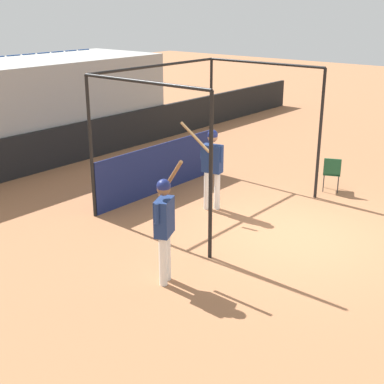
# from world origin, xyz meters

# --- Properties ---
(ground_plane) EXTENTS (60.00, 60.00, 0.00)m
(ground_plane) POSITION_xyz_m (0.00, 0.00, 0.00)
(ground_plane) COLOR #9E6642
(outfield_wall) EXTENTS (24.00, 0.12, 1.10)m
(outfield_wall) POSITION_xyz_m (0.00, 7.36, 0.55)
(outfield_wall) COLOR black
(outfield_wall) RESTS_ON ground
(bleacher_section) EXTENTS (8.70, 3.20, 2.78)m
(bleacher_section) POSITION_xyz_m (0.00, 9.02, 1.39)
(bleacher_section) COLOR #9E9E99
(bleacher_section) RESTS_ON ground
(batting_cage) EXTENTS (4.10, 3.16, 3.00)m
(batting_cage) POSITION_xyz_m (0.18, 3.24, 1.21)
(batting_cage) COLOR black
(batting_cage) RESTS_ON ground
(player_batter) EXTENTS (0.55, 0.85, 1.95)m
(player_batter) POSITION_xyz_m (0.06, 2.12, 1.08)
(player_batter) COLOR white
(player_batter) RESTS_ON ground
(player_waiting) EXTENTS (0.61, 0.58, 2.01)m
(player_waiting) POSITION_xyz_m (-3.00, 0.71, 1.07)
(player_waiting) COLOR white
(player_waiting) RESTS_ON ground
(folding_chair) EXTENTS (0.53, 0.53, 0.84)m
(folding_chair) POSITION_xyz_m (2.82, 0.61, 0.52)
(folding_chair) COLOR #194C2D
(folding_chair) RESTS_ON ground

